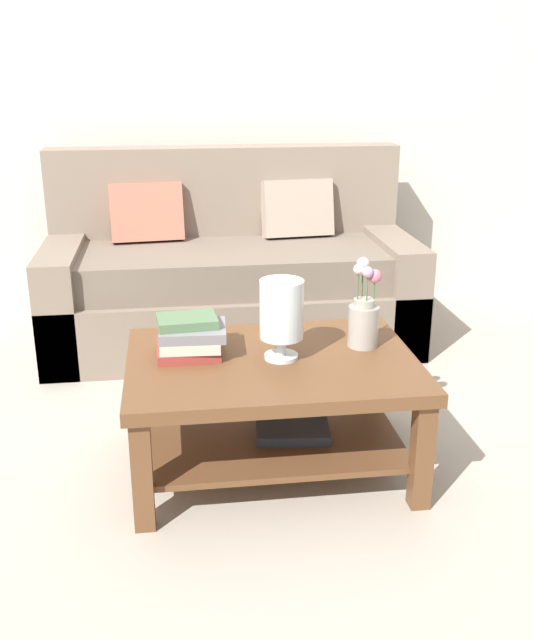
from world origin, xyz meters
name	(u,v)px	position (x,y,z in m)	size (l,w,h in m)	color
ground_plane	(271,414)	(0.00, 0.00, 0.00)	(10.00, 10.00, 0.00)	#ADA393
back_wall	(234,90)	(0.00, 1.65, 1.35)	(6.40, 0.12, 2.70)	beige
couch	(230,278)	(-0.09, 0.99, 0.36)	(2.01, 0.90, 1.06)	#7A6B5B
coffee_table	(272,389)	(-0.06, -0.44, 0.33)	(1.08, 0.79, 0.46)	brown
book_stack_main	(190,337)	(-0.36, -0.36, 0.53)	(0.27, 0.23, 0.15)	#993833
glass_hurricane_vase	(282,312)	(-0.02, -0.44, 0.64)	(0.16, 0.16, 0.30)	silver
flower_pitcher	(364,316)	(0.31, -0.36, 0.58)	(0.12, 0.12, 0.35)	#9E998E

